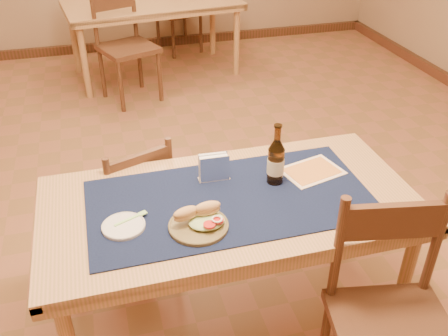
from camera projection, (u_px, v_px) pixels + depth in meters
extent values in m
cube|color=#925A3F|center=(195.00, 225.00, 3.19)|extent=(6.00, 7.00, 0.02)
cylinder|color=#B57D55|center=(403.00, 286.00, 2.24)|extent=(0.06, 0.06, 0.71)
cylinder|color=#B57D55|center=(71.00, 251.00, 2.44)|extent=(0.06, 0.06, 0.71)
cylinder|color=#B57D55|center=(339.00, 204.00, 2.76)|extent=(0.06, 0.06, 0.71)
cube|color=#B57D55|center=(230.00, 204.00, 2.14)|extent=(1.60, 0.80, 0.04)
cube|color=#0F1938|center=(230.00, 199.00, 2.13)|extent=(1.20, 0.60, 0.01)
cube|color=#4F2A1C|center=(132.00, 44.00, 5.98)|extent=(6.00, 0.06, 0.10)
cylinder|color=#B57D55|center=(85.00, 62.00, 4.63)|extent=(0.06, 0.06, 0.71)
cylinder|color=#B57D55|center=(237.00, 42.00, 5.12)|extent=(0.06, 0.06, 0.71)
cylinder|color=#B57D55|center=(74.00, 40.00, 5.16)|extent=(0.06, 0.06, 0.71)
cylinder|color=#B57D55|center=(212.00, 24.00, 5.65)|extent=(0.06, 0.06, 0.71)
cube|color=#B57D55|center=(152.00, 4.00, 4.94)|extent=(1.79, 1.04, 0.04)
cylinder|color=#4F2A1C|center=(146.00, 207.00, 2.99)|extent=(0.03, 0.03, 0.41)
cylinder|color=#4F2A1C|center=(94.00, 227.00, 2.83)|extent=(0.03, 0.03, 0.41)
cylinder|color=#4F2A1C|center=(174.00, 236.00, 2.76)|extent=(0.03, 0.03, 0.41)
cylinder|color=#4F2A1C|center=(120.00, 260.00, 2.60)|extent=(0.03, 0.03, 0.41)
cube|color=#4F2A1C|center=(130.00, 202.00, 2.69)|extent=(0.49, 0.49, 0.04)
cube|color=#4F2A1C|center=(139.00, 166.00, 2.40)|extent=(0.32, 0.14, 0.13)
cylinder|color=#4F2A1C|center=(170.00, 174.00, 2.53)|extent=(0.03, 0.03, 0.42)
cylinder|color=#4F2A1C|center=(111.00, 196.00, 2.37)|extent=(0.03, 0.03, 0.42)
cylinder|color=#4F2A1C|center=(411.00, 331.00, 2.17)|extent=(0.04, 0.04, 0.48)
cube|color=#4F2A1C|center=(395.00, 333.00, 1.87)|extent=(0.52, 0.52, 0.04)
cube|color=#4F2A1C|center=(393.00, 221.00, 1.84)|extent=(0.38, 0.10, 0.15)
cylinder|color=#4F2A1C|center=(338.00, 250.00, 1.89)|extent=(0.04, 0.04, 0.49)
cylinder|color=#4F2A1C|center=(436.00, 245.00, 1.92)|extent=(0.04, 0.04, 0.49)
cylinder|color=#4F2A1C|center=(121.00, 86.00, 4.42)|extent=(0.04, 0.04, 0.49)
cylinder|color=#4F2A1C|center=(160.00, 76.00, 4.62)|extent=(0.04, 0.04, 0.49)
cylinder|color=#4F2A1C|center=(102.00, 72.00, 4.69)|extent=(0.04, 0.04, 0.49)
cylinder|color=#4F2A1C|center=(140.00, 64.00, 4.89)|extent=(0.04, 0.04, 0.49)
cube|color=#4F2A1C|center=(128.00, 48.00, 4.52)|extent=(0.59, 0.59, 0.04)
cube|color=#4F2A1C|center=(113.00, 0.00, 4.46)|extent=(0.38, 0.17, 0.15)
cylinder|color=#4F2A1C|center=(94.00, 19.00, 4.43)|extent=(0.04, 0.04, 0.51)
cylinder|color=#4F2A1C|center=(134.00, 12.00, 4.63)|extent=(0.04, 0.04, 0.51)
cylinder|color=#4F2A1C|center=(185.00, 25.00, 6.02)|extent=(0.04, 0.04, 0.46)
cylinder|color=#4F2A1C|center=(158.00, 31.00, 5.85)|extent=(0.04, 0.04, 0.46)
cylinder|color=#4F2A1C|center=(201.00, 33.00, 5.77)|extent=(0.04, 0.04, 0.46)
cylinder|color=#4F2A1C|center=(173.00, 39.00, 5.59)|extent=(0.04, 0.04, 0.46)
cube|color=#4F2A1C|center=(178.00, 12.00, 5.68)|extent=(0.54, 0.54, 0.04)
cylinder|color=brown|center=(198.00, 226.00, 1.96)|extent=(0.24, 0.24, 0.01)
torus|color=brown|center=(198.00, 225.00, 1.96)|extent=(0.24, 0.24, 0.01)
ellipsoid|color=#B0CB8B|center=(207.00, 221.00, 1.95)|extent=(0.14, 0.12, 0.03)
ellipsoid|color=tan|center=(186.00, 214.00, 1.94)|extent=(0.11, 0.07, 0.06)
ellipsoid|color=tan|center=(208.00, 209.00, 1.97)|extent=(0.11, 0.05, 0.06)
cylinder|color=red|center=(209.00, 225.00, 1.91)|extent=(0.05, 0.05, 0.01)
cylinder|color=red|center=(218.00, 220.00, 1.93)|extent=(0.04, 0.04, 0.01)
torus|color=white|center=(217.00, 219.00, 1.93)|extent=(0.05, 0.05, 0.01)
cylinder|color=silver|center=(124.00, 226.00, 1.96)|extent=(0.17, 0.17, 0.01)
torus|color=silver|center=(123.00, 225.00, 1.96)|extent=(0.17, 0.17, 0.01)
cube|color=#9CE27C|center=(127.00, 220.00, 1.98)|extent=(0.11, 0.05, 0.00)
cube|color=#9CE27C|center=(143.00, 213.00, 2.02)|extent=(0.04, 0.04, 0.00)
cylinder|color=#4A2B0D|center=(276.00, 166.00, 2.19)|extent=(0.07, 0.07, 0.17)
cone|color=#4A2B0D|center=(277.00, 145.00, 2.14)|extent=(0.07, 0.07, 0.04)
cylinder|color=#4A2B0D|center=(278.00, 134.00, 2.11)|extent=(0.03, 0.03, 0.07)
cylinder|color=#4A2B0D|center=(278.00, 126.00, 2.09)|extent=(0.04, 0.04, 0.01)
cylinder|color=beige|center=(276.00, 166.00, 2.19)|extent=(0.08, 0.08, 0.07)
cube|color=white|center=(214.00, 179.00, 2.25)|extent=(0.14, 0.06, 0.00)
cube|color=white|center=(215.00, 169.00, 2.20)|extent=(0.13, 0.01, 0.12)
cube|color=white|center=(213.00, 164.00, 2.24)|extent=(0.13, 0.01, 0.12)
cube|color=white|center=(214.00, 168.00, 2.22)|extent=(0.13, 0.04, 0.11)
cube|color=#468EE1|center=(215.00, 168.00, 2.20)|extent=(0.09, 0.01, 0.04)
cube|color=beige|center=(312.00, 171.00, 2.31)|extent=(0.31, 0.26, 0.00)
cube|color=#C67833|center=(312.00, 171.00, 2.30)|extent=(0.26, 0.21, 0.00)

